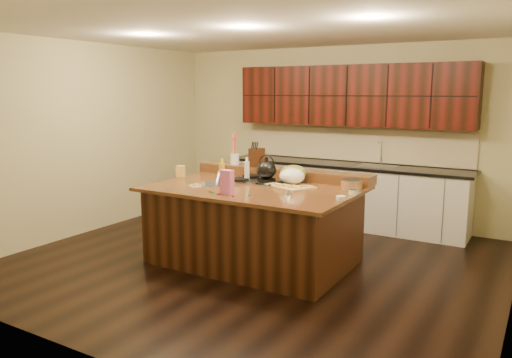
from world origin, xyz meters
The scene contains 30 objects.
room centered at (0.00, 0.00, 1.35)m, with size 5.52×5.02×2.72m.
island centered at (0.00, 0.00, 0.46)m, with size 2.40×1.60×0.92m.
back_ledge centered at (0.00, 0.70, 0.98)m, with size 2.40×0.30×0.12m, color black.
cooktop centered at (0.00, 0.30, 0.94)m, with size 0.92×0.52×0.05m.
back_counter centered at (0.30, 2.23, 0.98)m, with size 3.70×0.66×2.40m.
kettle centered at (0.00, 0.30, 1.07)m, with size 0.24×0.24×0.22m, color black.
green_bowl centered at (0.30, 0.43, 1.05)m, with size 0.32×0.32×0.17m, color olive.
laptop centered at (-0.45, -0.16, 0.98)m, with size 0.37×0.38×0.21m.
oil_bottle centered at (-0.34, -0.16, 1.06)m, with size 0.07×0.07×0.27m, color gold.
vinegar_bottle centered at (-0.24, 0.24, 1.04)m, with size 0.06×0.06×0.25m, color silver.
wooden_tray centered at (0.38, 0.23, 1.01)m, with size 0.62×0.55×0.21m.
ramekin_a centered at (1.15, -0.20, 0.94)m, with size 0.10×0.10×0.04m, color white.
ramekin_b centered at (1.15, 0.17, 0.94)m, with size 0.10×0.10×0.04m, color white.
ramekin_c centered at (1.15, 0.19, 0.94)m, with size 0.10×0.10×0.04m, color white.
strainer_bowl centered at (1.04, 0.43, 0.97)m, with size 0.24×0.24×0.09m, color #996B3F.
kitchen_timer centered at (0.57, -0.23, 0.96)m, with size 0.08×0.08×0.07m, color silver.
pink_bag centered at (-0.02, -0.53, 1.05)m, with size 0.14×0.08×0.26m, color #D464A7.
candy_plate centered at (-0.58, -0.33, 0.93)m, with size 0.18×0.18×0.01m, color white.
package_box centered at (-1.15, 0.08, 0.99)m, with size 0.10×0.07×0.15m, color gold.
utensil_crock centered at (-0.72, 0.70, 1.11)m, with size 0.12×0.12×0.14m, color white.
knife_block centered at (-0.37, 0.70, 1.16)m, with size 0.12×0.19×0.24m, color black.
gumdrop_0 centered at (-0.10, -0.59, 0.93)m, with size 0.02×0.02×0.02m, color red.
gumdrop_1 centered at (0.23, -0.48, 0.93)m, with size 0.02×0.02×0.02m, color #198C26.
gumdrop_2 centered at (-0.25, -0.54, 0.93)m, with size 0.02×0.02×0.02m, color red.
gumdrop_3 centered at (-0.05, -0.46, 0.93)m, with size 0.02×0.02×0.02m, color #198C26.
gumdrop_4 centered at (-0.08, -0.60, 0.93)m, with size 0.02×0.02×0.02m, color red.
gumdrop_5 centered at (-0.18, -0.58, 0.93)m, with size 0.02×0.02×0.02m, color #198C26.
gumdrop_6 centered at (-0.04, -0.45, 0.93)m, with size 0.02×0.02×0.02m, color red.
gumdrop_7 centered at (-0.19, -0.39, 0.93)m, with size 0.02×0.02×0.02m, color #198C26.
gumdrop_8 centered at (0.11, -0.61, 0.93)m, with size 0.02×0.02×0.02m, color red.
Camera 1 is at (2.93, -4.91, 2.02)m, focal length 35.00 mm.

